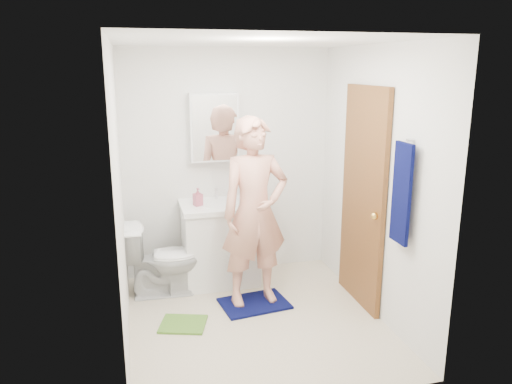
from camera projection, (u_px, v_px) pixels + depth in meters
floor at (255, 321)px, 4.47m from camera, size 2.20×2.40×0.02m
ceiling at (255, 40)px, 3.88m from camera, size 2.20×2.40×0.02m
wall_back at (228, 164)px, 5.31m from camera, size 2.20×0.02×2.40m
wall_front at (304, 237)px, 3.04m from camera, size 2.20×0.02×2.40m
wall_left at (118, 199)px, 3.91m from camera, size 0.02×2.40×2.40m
wall_right at (376, 183)px, 4.44m from camera, size 0.02×2.40×2.40m
vanity_cabinet at (220, 245)px, 5.20m from camera, size 0.75×0.55×0.80m
countertop at (219, 206)px, 5.09m from camera, size 0.79×0.59×0.05m
sink_basin at (219, 204)px, 5.09m from camera, size 0.40×0.40×0.03m
faucet at (216, 194)px, 5.24m from camera, size 0.03×0.03×0.12m
medicine_cabinet at (214, 127)px, 5.11m from camera, size 0.50×0.12×0.70m
mirror_panel at (215, 128)px, 5.06m from camera, size 0.46×0.01×0.66m
door at (363, 198)px, 4.61m from camera, size 0.05×0.80×2.05m
door_knob at (375, 216)px, 4.32m from camera, size 0.07×0.07×0.07m
towel at (402, 194)px, 3.87m from camera, size 0.03×0.24×0.80m
towel_hook at (410, 140)px, 3.78m from camera, size 0.06×0.02×0.02m
toilet at (163, 259)px, 4.91m from camera, size 0.73×0.43×0.73m
bath_mat at (254, 303)px, 4.76m from camera, size 0.68×0.52×0.02m
green_rug at (183, 324)px, 4.38m from camera, size 0.47×0.43×0.02m
soap_dispenser at (198, 197)px, 4.99m from camera, size 0.10×0.10×0.18m
toothbrush_cup at (246, 195)px, 5.23m from camera, size 0.12×0.12×0.09m
man at (255, 212)px, 4.59m from camera, size 0.69×0.50×1.76m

